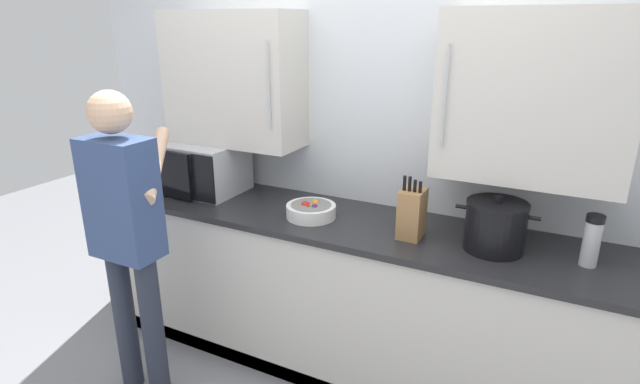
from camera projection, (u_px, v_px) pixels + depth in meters
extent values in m
cube|color=silver|center=(376.00, 133.00, 2.82)|extent=(3.87, 0.10, 2.63)
cube|color=beige|center=(234.00, 79.00, 2.90)|extent=(0.82, 0.32, 0.76)
cylinder|color=#B7BABF|center=(268.00, 86.00, 2.60)|extent=(0.01, 0.01, 0.46)
cube|color=beige|center=(534.00, 97.00, 2.20)|extent=(0.82, 0.32, 0.76)
cylinder|color=#B7BABF|center=(445.00, 97.00, 2.21)|extent=(0.01, 0.01, 0.46)
cube|color=beige|center=(348.00, 298.00, 2.80)|extent=(2.98, 0.59, 0.88)
cube|color=#232326|center=(349.00, 223.00, 2.66)|extent=(3.02, 0.63, 0.03)
cube|color=#B7BABF|center=(199.00, 166.00, 3.09)|extent=(0.54, 0.38, 0.30)
cube|color=beige|center=(189.00, 165.00, 3.11)|extent=(0.35, 0.32, 0.24)
cube|color=black|center=(203.00, 179.00, 2.84)|extent=(0.15, 0.01, 0.28)
cube|color=black|center=(166.00, 173.00, 2.95)|extent=(0.39, 0.05, 0.28)
cylinder|color=white|center=(311.00, 211.00, 2.68)|extent=(0.27, 0.27, 0.07)
cylinder|color=slate|center=(311.00, 208.00, 2.68)|extent=(0.22, 0.22, 0.04)
sphere|color=red|center=(309.00, 207.00, 2.65)|extent=(0.04, 0.04, 0.04)
sphere|color=#5B9333|center=(312.00, 207.00, 2.65)|extent=(0.04, 0.04, 0.04)
sphere|color=orange|center=(315.00, 203.00, 2.70)|extent=(0.04, 0.04, 0.04)
sphere|color=#511E5B|center=(314.00, 208.00, 2.65)|extent=(0.04, 0.04, 0.04)
sphere|color=red|center=(305.00, 205.00, 2.67)|extent=(0.05, 0.05, 0.05)
cube|color=#A37547|center=(412.00, 214.00, 2.41)|extent=(0.11, 0.15, 0.24)
cylinder|color=black|center=(405.00, 183.00, 2.36)|extent=(0.02, 0.02, 0.07)
cylinder|color=black|center=(410.00, 184.00, 2.35)|extent=(0.02, 0.02, 0.07)
cylinder|color=black|center=(415.00, 186.00, 2.34)|extent=(0.02, 0.02, 0.06)
cylinder|color=black|center=(420.00, 187.00, 2.33)|extent=(0.02, 0.02, 0.05)
cylinder|color=#B7BABF|center=(591.00, 244.00, 2.13)|extent=(0.07, 0.07, 0.20)
cylinder|color=black|center=(596.00, 219.00, 2.09)|extent=(0.08, 0.08, 0.03)
cylinder|color=black|center=(495.00, 228.00, 2.28)|extent=(0.27, 0.27, 0.22)
cylinder|color=black|center=(498.00, 204.00, 2.24)|extent=(0.27, 0.27, 0.02)
cylinder|color=black|center=(499.00, 199.00, 2.23)|extent=(0.04, 0.04, 0.03)
cylinder|color=black|center=(461.00, 207.00, 2.32)|extent=(0.05, 0.02, 0.02)
cylinder|color=black|center=(535.00, 218.00, 2.18)|extent=(0.05, 0.02, 0.02)
cylinder|color=#282D3D|center=(125.00, 320.00, 2.66)|extent=(0.11, 0.11, 0.81)
cylinder|color=#282D3D|center=(153.00, 330.00, 2.57)|extent=(0.11, 0.11, 0.81)
cube|color=#334775|center=(122.00, 199.00, 2.39)|extent=(0.34, 0.20, 0.59)
sphere|color=#DBAD89|center=(110.00, 112.00, 2.25)|extent=(0.20, 0.20, 0.20)
cylinder|color=#DBAD89|center=(156.00, 163.00, 2.50)|extent=(0.34, 0.48, 0.28)
cylinder|color=#334775|center=(94.00, 202.00, 2.49)|extent=(0.07, 0.07, 0.50)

